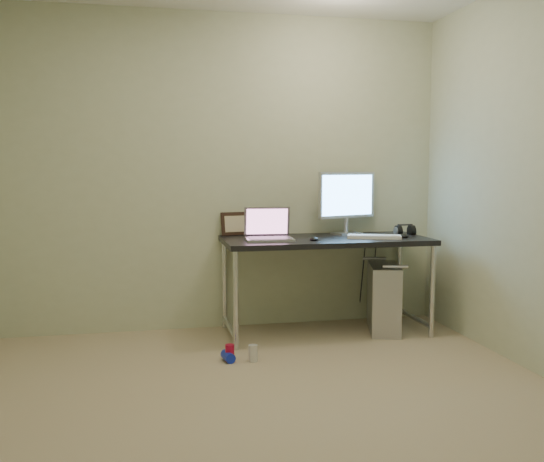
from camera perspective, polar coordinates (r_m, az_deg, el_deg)
The scene contains 17 objects.
floor at distance 3.39m, azimuth -0.08°, elevation -16.40°, with size 3.50×3.50×0.00m, color tan.
wall_back at distance 4.86m, azimuth -4.36°, elevation 5.48°, with size 3.50×0.02×2.50m, color beige.
desk at distance 4.72m, azimuth 5.06°, elevation -1.59°, with size 1.59×0.69×0.75m.
tower_computer at distance 4.90m, azimuth 10.47°, elevation -6.21°, with size 0.36×0.55×0.56m.
cable_a at distance 5.17m, azimuth 8.52°, elevation -4.01°, with size 0.01×0.01×0.70m, color black.
cable_b at distance 5.19m, azimuth 9.53°, elevation -4.21°, with size 0.01×0.01×0.72m, color black.
can_red at distance 4.15m, azimuth -3.99°, elevation -11.37°, with size 0.06×0.06×0.11m, color #B30C2E.
can_white at distance 4.13m, azimuth -1.80°, elevation -11.42°, with size 0.06×0.06×0.11m, color silver.
can_blue at distance 4.15m, azimuth -4.16°, elevation -11.69°, with size 0.07×0.07×0.12m, color #1427C3.
laptop at distance 4.57m, azimuth -0.34°, elevation -0.11°, with size 0.37×0.31×0.24m.
monitor at distance 4.96m, azimuth 7.07°, elevation 3.11°, with size 0.52×0.22×0.51m.
keyboard at distance 4.72m, azimuth 9.59°, elevation -0.53°, with size 0.41×0.13×0.02m, color white.
mouse_right at distance 4.82m, azimuth 12.21°, elevation -0.38°, with size 0.07×0.11×0.04m, color black.
mouse_left at distance 4.54m, azimuth 3.97°, elevation -0.66°, with size 0.06×0.10×0.04m, color black.
headphones at distance 5.03m, azimuth 12.40°, elevation -0.01°, with size 0.16×0.10×0.11m.
picture_frame at distance 4.87m, azimuth -3.47°, elevation 0.69°, with size 0.23×0.03×0.19m, color black.
webcam at distance 4.89m, azimuth -0.28°, elevation 0.75°, with size 0.04×0.03×0.13m.
Camera 1 is at (-0.65, -3.07, 1.29)m, focal length 40.00 mm.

